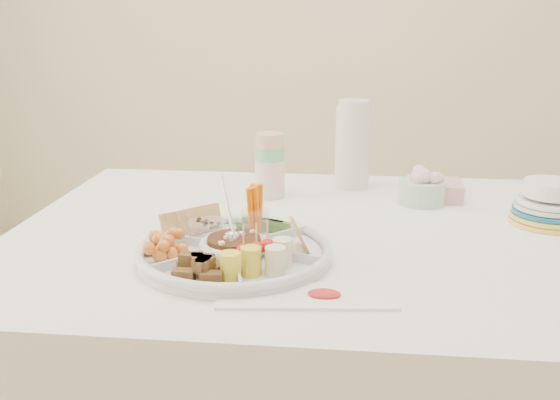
# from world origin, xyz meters

# --- Properties ---
(dining_table) EXTENTS (1.52, 1.02, 0.76)m
(dining_table) POSITION_xyz_m (0.00, 0.00, 0.38)
(dining_table) COLOR white
(dining_table) RESTS_ON floor
(party_tray) EXTENTS (0.47, 0.47, 0.04)m
(party_tray) POSITION_xyz_m (-0.23, -0.18, 0.78)
(party_tray) COLOR silver
(party_tray) RESTS_ON dining_table
(bean_dip) EXTENTS (0.13, 0.13, 0.04)m
(bean_dip) POSITION_xyz_m (-0.23, -0.18, 0.79)
(bean_dip) COLOR black
(bean_dip) RESTS_ON party_tray
(tortillas) EXTENTS (0.13, 0.13, 0.06)m
(tortillas) POSITION_xyz_m (-0.10, -0.15, 0.80)
(tortillas) COLOR #B0734C
(tortillas) RESTS_ON party_tray
(carrot_cucumber) EXTENTS (0.15, 0.15, 0.11)m
(carrot_cucumber) POSITION_xyz_m (-0.19, -0.06, 0.82)
(carrot_cucumber) COLOR #FA6D00
(carrot_cucumber) RESTS_ON party_tray
(pita_raisins) EXTENTS (0.14, 0.14, 0.06)m
(pita_raisins) POSITION_xyz_m (-0.32, -0.09, 0.80)
(pita_raisins) COLOR #DCB585
(pita_raisins) RESTS_ON party_tray
(cherries) EXTENTS (0.13, 0.13, 0.04)m
(cherries) POSITION_xyz_m (-0.36, -0.21, 0.79)
(cherries) COLOR orange
(cherries) RESTS_ON party_tray
(granola_chunks) EXTENTS (0.13, 0.13, 0.05)m
(granola_chunks) POSITION_xyz_m (-0.27, -0.31, 0.79)
(granola_chunks) COLOR #3E200E
(granola_chunks) RESTS_ON party_tray
(banana_tomato) EXTENTS (0.15, 0.15, 0.10)m
(banana_tomato) POSITION_xyz_m (-0.14, -0.28, 0.82)
(banana_tomato) COLOR #FFFD8E
(banana_tomato) RESTS_ON party_tray
(cup_stack) EXTENTS (0.10, 0.10, 0.22)m
(cup_stack) POSITION_xyz_m (-0.21, 0.26, 0.87)
(cup_stack) COLOR #BEBEBE
(cup_stack) RESTS_ON dining_table
(thermos) EXTENTS (0.11, 0.11, 0.25)m
(thermos) POSITION_xyz_m (0.00, 0.38, 0.88)
(thermos) COLOR silver
(thermos) RESTS_ON dining_table
(flower_bowl) EXTENTS (0.15, 0.15, 0.09)m
(flower_bowl) POSITION_xyz_m (0.18, 0.24, 0.80)
(flower_bowl) COLOR #B7EAC9
(flower_bowl) RESTS_ON dining_table
(napkin_stack) EXTENTS (0.15, 0.13, 0.05)m
(napkin_stack) POSITION_xyz_m (0.22, 0.29, 0.78)
(napkin_stack) COLOR #DAA19F
(napkin_stack) RESTS_ON dining_table
(plate_stack) EXTENTS (0.18, 0.18, 0.11)m
(plate_stack) POSITION_xyz_m (0.45, 0.11, 0.81)
(plate_stack) COLOR #FDF84A
(plate_stack) RESTS_ON dining_table
(placemat) EXTENTS (0.31, 0.13, 0.01)m
(placemat) POSITION_xyz_m (-0.08, -0.34, 0.76)
(placemat) COLOR white
(placemat) RESTS_ON dining_table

